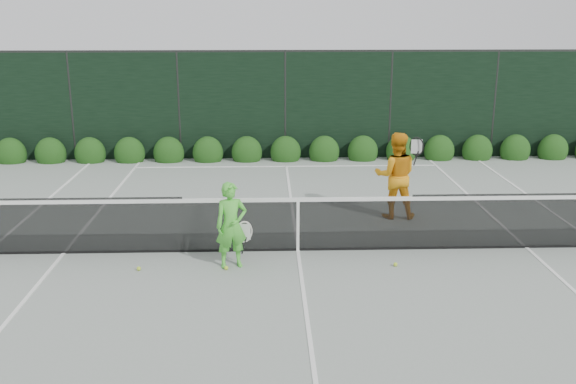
{
  "coord_description": "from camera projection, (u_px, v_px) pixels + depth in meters",
  "views": [
    {
      "loc": [
        -0.54,
        -10.65,
        4.1
      ],
      "look_at": [
        -0.16,
        0.3,
        1.0
      ],
      "focal_mm": 40.0,
      "sensor_mm": 36.0,
      "label": 1
    }
  ],
  "objects": [
    {
      "name": "ground",
      "position": [
        298.0,
        251.0,
        11.37
      ],
      "size": [
        80.0,
        80.0,
        0.0
      ],
      "primitive_type": "plane",
      "color": "gray",
      "rests_on": "ground"
    },
    {
      "name": "tennis_net",
      "position": [
        297.0,
        222.0,
        11.23
      ],
      "size": [
        12.9,
        0.1,
        1.07
      ],
      "color": "#113417",
      "rests_on": "ground"
    },
    {
      "name": "player_woman",
      "position": [
        231.0,
        225.0,
        10.49
      ],
      "size": [
        0.65,
        0.48,
        1.44
      ],
      "rotation": [
        0.0,
        0.0,
        0.29
      ],
      "color": "#4FC93B",
      "rests_on": "ground"
    },
    {
      "name": "player_man",
      "position": [
        396.0,
        175.0,
        13.0
      ],
      "size": [
        0.94,
        0.75,
        1.77
      ],
      "rotation": [
        0.0,
        0.0,
        3.04
      ],
      "color": "orange",
      "rests_on": "ground"
    },
    {
      "name": "court_lines",
      "position": [
        298.0,
        250.0,
        11.37
      ],
      "size": [
        11.03,
        23.83,
        0.01
      ],
      "color": "white",
      "rests_on": "ground"
    },
    {
      "name": "windscreen_fence",
      "position": [
        308.0,
        217.0,
        8.35
      ],
      "size": [
        32.0,
        21.07,
        3.06
      ],
      "color": "black",
      "rests_on": "ground"
    },
    {
      "name": "hedge_row",
      "position": [
        286.0,
        152.0,
        18.18
      ],
      "size": [
        31.66,
        0.65,
        0.94
      ],
      "color": "#18380F",
      "rests_on": "ground"
    },
    {
      "name": "tennis_balls",
      "position": [
        254.0,
        267.0,
        10.56
      ],
      "size": [
        4.31,
        0.13,
        0.07
      ],
      "color": "#B8DA30",
      "rests_on": "ground"
    }
  ]
}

